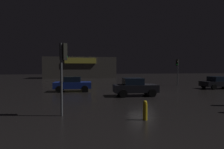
% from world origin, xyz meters
% --- Properties ---
extents(ground_plane, '(120.00, 120.00, 0.00)m').
position_xyz_m(ground_plane, '(0.00, 0.00, 0.00)').
color(ground_plane, black).
extents(store_building, '(17.43, 7.28, 5.19)m').
position_xyz_m(store_building, '(-5.50, 31.04, 2.60)').
color(store_building, '#4C4742').
rests_on(store_building, ground).
extents(traffic_signal_main, '(0.42, 0.42, 3.88)m').
position_xyz_m(traffic_signal_main, '(-6.95, -7.26, 2.91)').
color(traffic_signal_main, '#595B60').
rests_on(traffic_signal_main, ground).
extents(traffic_signal_opposite, '(0.43, 0.42, 3.76)m').
position_xyz_m(traffic_signal_opposite, '(7.82, 6.99, 2.80)').
color(traffic_signal_opposite, '#595B60').
rests_on(traffic_signal_opposite, ground).
extents(car_near, '(4.05, 2.21, 1.61)m').
position_xyz_m(car_near, '(-6.72, 3.11, 0.82)').
color(car_near, navy).
rests_on(car_near, ground).
extents(car_far, '(4.02, 2.12, 1.63)m').
position_xyz_m(car_far, '(-1.06, -1.20, 0.83)').
color(car_far, black).
rests_on(car_far, ground).
extents(car_crossing, '(4.32, 2.06, 1.49)m').
position_xyz_m(car_crossing, '(10.91, 2.65, 0.77)').
color(car_crossing, black).
rests_on(car_crossing, ground).
extents(fire_hydrant, '(0.22, 0.22, 0.97)m').
position_xyz_m(fire_hydrant, '(-2.94, -8.92, 0.48)').
color(fire_hydrant, gold).
rests_on(fire_hydrant, ground).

